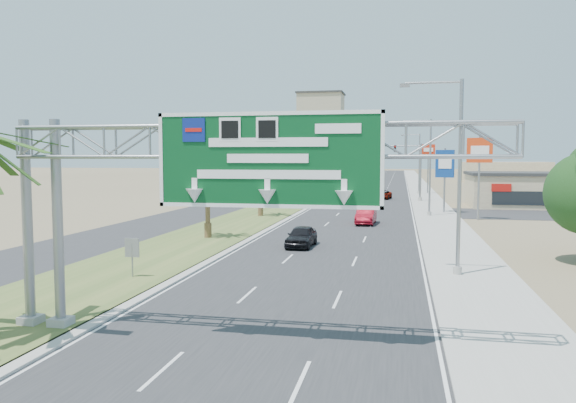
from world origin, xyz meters
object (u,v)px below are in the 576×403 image
(car_mid_lane, at_px, (366,216))
(car_far, at_px, (348,194))
(car_right_lane, at_px, (383,195))
(pole_sign_red_far, at_px, (428,154))
(signal_mast, at_px, (406,166))
(pole_sign_red_near, at_px, (480,155))
(pole_sign_blue, at_px, (445,166))
(store_building, at_px, (546,191))
(sign_gantry, at_px, (224,158))
(car_left_lane, at_px, (301,237))

(car_mid_lane, distance_m, car_far, 30.74)
(car_right_lane, height_order, pole_sign_red_far, pole_sign_red_far)
(signal_mast, bearing_deg, pole_sign_red_near, -73.10)
(pole_sign_red_far, bearing_deg, car_far, -127.82)
(signal_mast, xyz_separation_m, pole_sign_blue, (4.08, -16.16, 0.31))
(store_building, relative_size, pole_sign_red_near, 2.20)
(sign_gantry, relative_size, pole_sign_red_far, 1.97)
(sign_gantry, height_order, pole_sign_blue, sign_gantry)
(signal_mast, height_order, car_left_lane, signal_mast)
(car_right_lane, relative_size, pole_sign_red_far, 0.54)
(car_far, bearing_deg, signal_mast, -8.54)
(car_left_lane, height_order, pole_sign_red_far, pole_sign_red_far)
(store_building, relative_size, car_left_lane, 4.31)
(car_far, bearing_deg, car_right_lane, 21.32)
(signal_mast, distance_m, pole_sign_blue, 16.67)
(pole_sign_blue, bearing_deg, store_building, 38.61)
(sign_gantry, relative_size, pole_sign_red_near, 2.05)
(pole_sign_red_far, bearing_deg, store_building, -61.13)
(store_building, xyz_separation_m, car_right_lane, (-19.99, 9.48, -1.37))
(store_building, height_order, pole_sign_red_far, pole_sign_red_far)
(pole_sign_blue, bearing_deg, pole_sign_red_near, -66.50)
(car_mid_lane, height_order, pole_sign_red_near, pole_sign_red_near)
(pole_sign_red_far, bearing_deg, signal_mast, -102.26)
(car_left_lane, bearing_deg, pole_sign_blue, 68.61)
(store_building, bearing_deg, car_left_lane, -123.48)
(store_building, height_order, car_far, store_building)
(pole_sign_blue, bearing_deg, car_far, 123.66)
(car_mid_lane, relative_size, car_far, 0.90)
(pole_sign_blue, bearing_deg, sign_gantry, -102.66)
(sign_gantry, distance_m, store_building, 60.77)
(car_mid_lane, bearing_deg, pole_sign_blue, 59.46)
(car_mid_lane, bearing_deg, pole_sign_red_near, 30.74)
(sign_gantry, relative_size, signal_mast, 1.63)
(car_left_lane, bearing_deg, store_building, 58.44)
(car_right_lane, relative_size, pole_sign_red_near, 0.56)
(car_left_lane, xyz_separation_m, car_far, (-0.97, 44.46, 0.02))
(signal_mast, height_order, store_building, signal_mast)
(signal_mast, distance_m, car_far, 9.38)
(pole_sign_blue, bearing_deg, car_left_lane, -113.31)
(car_right_lane, height_order, car_far, car_far)
(car_mid_lane, bearing_deg, car_left_lane, -101.82)
(sign_gantry, relative_size, store_building, 0.93)
(car_left_lane, relative_size, pole_sign_red_far, 0.49)
(car_far, height_order, pole_sign_red_far, pole_sign_red_far)
(signal_mast, xyz_separation_m, car_right_lane, (-3.16, 3.51, -4.22))
(car_mid_lane, xyz_separation_m, pole_sign_red_far, (7.50, 45.83, 5.95))
(car_mid_lane, bearing_deg, car_far, 100.53)
(sign_gantry, height_order, store_building, sign_gantry)
(signal_mast, relative_size, store_building, 0.57)
(car_right_lane, height_order, pole_sign_red_near, pole_sign_red_near)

